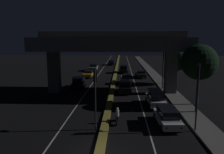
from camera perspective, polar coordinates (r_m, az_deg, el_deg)
name	(u,v)px	position (r m, az deg, el deg)	size (l,w,h in m)	color
lane_line_left_inner	(99,74)	(49.27, -3.52, 0.68)	(0.12, 126.00, 0.00)	beige
lane_line_right_inner	(132,75)	(49.05, 5.29, 0.61)	(0.12, 126.00, 0.00)	beige
median_divider	(115,74)	(49.00, 0.87, 0.76)	(0.69, 126.00, 0.20)	olive
sidewalk_right	(159,80)	(42.68, 12.23, -0.79)	(2.22, 126.00, 0.15)	#5B5956
elevated_overpass	(112,46)	(31.10, -0.08, 8.09)	(20.84, 9.52, 8.80)	#5B5956
traffic_light_left_of_median	(95,88)	(18.19, -4.40, -2.99)	(0.30, 0.49, 5.26)	black
traffic_light_right_of_median	(198,86)	(19.01, 21.45, -2.21)	(0.30, 0.49, 5.70)	black
street_lamp	(162,56)	(34.38, 12.85, 5.31)	(2.26, 0.32, 8.82)	#2D2D30
car_white_lead	(167,116)	(20.44, 14.26, -9.92)	(2.02, 4.55, 1.57)	silver
car_white_second	(155,98)	(25.99, 11.27, -5.34)	(1.95, 4.56, 1.76)	silver
car_black_third	(125,86)	(31.96, 3.42, -2.47)	(1.88, 4.35, 1.77)	black
car_white_fourth	(126,79)	(38.54, 3.71, -0.53)	(1.94, 4.78, 1.63)	silver
car_dark_green_fifth	(141,74)	(45.29, 7.47, 0.82)	(2.02, 4.41, 1.45)	black
car_black_sixth	(123,69)	(51.45, 2.99, 2.15)	(1.96, 3.99, 1.85)	black
car_black_lead_oncoming	(79,82)	(35.47, -8.65, -1.38)	(2.20, 4.38, 1.74)	black
car_taxi_yellow_second_oncoming	(88,74)	(45.50, -6.20, 0.82)	(2.12, 4.34, 1.37)	gold
car_silver_third_oncoming	(94,67)	(55.27, -4.80, 2.56)	(2.15, 4.82, 1.71)	gray
car_dark_blue_fourth_oncoming	(111,63)	(68.48, -0.20, 3.79)	(2.06, 4.12, 1.43)	#141938
motorcycle_black_filtering_near	(117,117)	(20.30, 1.39, -10.28)	(0.34, 1.80, 1.50)	black
pedestrian_on_sidewalk	(197,103)	(24.55, 21.24, -6.36)	(0.30, 0.30, 1.81)	black
roadside_tree_kerbside_near	(199,62)	(26.80, 21.83, 3.59)	(4.09, 4.09, 7.13)	#38281C
roadside_tree_kerbside_mid	(178,59)	(39.53, 16.78, 4.53)	(4.03, 4.03, 6.40)	#2D2116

